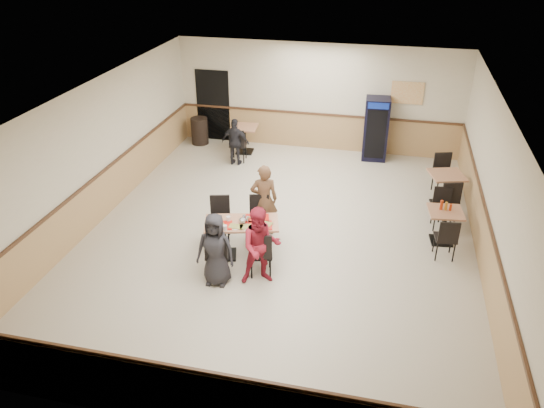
% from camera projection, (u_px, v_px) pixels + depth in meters
% --- Properties ---
extents(ground, '(10.00, 10.00, 0.00)m').
position_uv_depth(ground, '(280.00, 235.00, 11.21)').
color(ground, beige).
rests_on(ground, ground).
extents(room_shell, '(10.00, 10.00, 10.00)m').
position_uv_depth(room_shell, '(374.00, 169.00, 12.77)').
color(room_shell, silver).
rests_on(room_shell, ground).
extents(main_table, '(1.55, 1.05, 0.76)m').
position_uv_depth(main_table, '(242.00, 233.00, 10.28)').
color(main_table, black).
rests_on(main_table, ground).
extents(main_chairs, '(1.64, 1.92, 0.96)m').
position_uv_depth(main_chairs, '(239.00, 235.00, 10.29)').
color(main_chairs, black).
rests_on(main_chairs, ground).
extents(diner_woman_left, '(0.71, 0.48, 1.40)m').
position_uv_depth(diner_woman_left, '(215.00, 250.00, 9.42)').
color(diner_woman_left, black).
rests_on(diner_woman_left, ground).
extents(diner_woman_right, '(0.89, 0.79, 1.51)m').
position_uv_depth(diner_woman_right, '(261.00, 246.00, 9.42)').
color(diner_woman_right, maroon).
rests_on(diner_woman_right, ground).
extents(diner_man_opposite, '(0.66, 0.53, 1.56)m').
position_uv_depth(diner_man_opposite, '(264.00, 200.00, 10.92)').
color(diner_man_opposite, brown).
rests_on(diner_man_opposite, ground).
extents(lone_diner, '(0.77, 0.35, 1.28)m').
position_uv_depth(lone_diner, '(235.00, 142.00, 14.15)').
color(lone_diner, black).
rests_on(lone_diner, ground).
extents(tabletop_clutter, '(1.26, 0.86, 0.12)m').
position_uv_depth(tabletop_clutter, '(242.00, 223.00, 10.10)').
color(tabletop_clutter, red).
rests_on(tabletop_clutter, main_table).
extents(side_table_near, '(0.74, 0.74, 0.72)m').
position_uv_depth(side_table_near, '(444.00, 221.00, 10.74)').
color(side_table_near, black).
rests_on(side_table_near, ground).
extents(side_table_near_chair_south, '(0.47, 0.47, 0.91)m').
position_uv_depth(side_table_near_chair_south, '(446.00, 237.00, 10.26)').
color(side_table_near_chair_south, black).
rests_on(side_table_near_chair_south, ground).
extents(side_table_near_chair_north, '(0.47, 0.47, 0.91)m').
position_uv_depth(side_table_near_chair_north, '(443.00, 209.00, 11.25)').
color(side_table_near_chair_north, black).
rests_on(side_table_near_chair_north, ground).
extents(side_table_far, '(0.91, 0.91, 0.79)m').
position_uv_depth(side_table_far, '(445.00, 185.00, 12.13)').
color(side_table_far, black).
rests_on(side_table_far, ground).
extents(side_table_far_chair_south, '(0.57, 0.57, 1.00)m').
position_uv_depth(side_table_far_chair_south, '(447.00, 198.00, 11.60)').
color(side_table_far_chair_south, black).
rests_on(side_table_far_chair_south, ground).
extents(side_table_far_chair_north, '(0.57, 0.57, 1.00)m').
position_uv_depth(side_table_far_chair_north, '(444.00, 174.00, 12.68)').
color(side_table_far_chair_north, black).
rests_on(side_table_far_chair_north, ground).
extents(condiment_caddy, '(0.23, 0.06, 0.20)m').
position_uv_depth(condiment_caddy, '(445.00, 206.00, 10.64)').
color(condiment_caddy, '#A82C0C').
rests_on(condiment_caddy, side_table_near).
extents(back_table, '(0.78, 0.78, 0.77)m').
position_uv_depth(back_table, '(244.00, 135.00, 14.96)').
color(back_table, black).
rests_on(back_table, ground).
extents(back_table_chair_lone, '(0.49, 0.49, 0.97)m').
position_uv_depth(back_table_chair_lone, '(238.00, 144.00, 14.44)').
color(back_table_chair_lone, black).
rests_on(back_table_chair_lone, ground).
extents(pepsi_cooler, '(0.69, 0.69, 1.71)m').
position_uv_depth(pepsi_cooler, '(376.00, 129.00, 14.41)').
color(pepsi_cooler, black).
rests_on(pepsi_cooler, ground).
extents(trash_bin, '(0.50, 0.50, 0.78)m').
position_uv_depth(trash_bin, '(200.00, 131.00, 15.61)').
color(trash_bin, black).
rests_on(trash_bin, ground).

